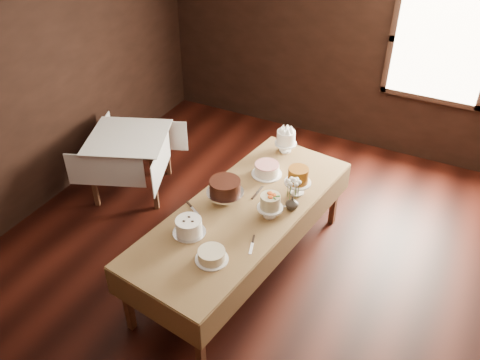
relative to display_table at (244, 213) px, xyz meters
name	(u,v)px	position (x,y,z in m)	size (l,w,h in m)	color
floor	(231,263)	(-0.15, 0.01, -0.74)	(5.00, 6.00, 0.01)	black
wall_back	(337,43)	(-0.15, 3.01, 0.66)	(5.00, 0.02, 2.80)	black
wall_left	(26,94)	(-2.65, 0.01, 0.66)	(0.02, 6.00, 2.80)	black
window	(441,47)	(1.15, 2.95, 0.86)	(1.10, 0.05, 1.30)	#FFEABF
display_table	(244,213)	(0.00, 0.00, 0.00)	(1.35, 2.70, 0.80)	#4A2715
side_table	(128,143)	(-1.86, 0.62, -0.06)	(1.19, 1.19, 0.77)	#4A2715
cake_meringue	(286,142)	(-0.05, 1.13, 0.18)	(0.25, 0.25, 0.26)	white
cake_lattice	(267,170)	(-0.04, 0.62, 0.12)	(0.35, 0.35, 0.12)	white
cake_caramel	(298,182)	(0.36, 0.46, 0.19)	(0.28, 0.28, 0.30)	white
cake_chocolate	(225,192)	(-0.21, 0.01, 0.18)	(0.42, 0.42, 0.26)	silver
cake_flowers	(270,207)	(0.27, 0.01, 0.17)	(0.24, 0.24, 0.25)	white
cake_swirl	(189,227)	(-0.27, -0.53, 0.13)	(0.30, 0.30, 0.15)	silver
cake_cream	(212,256)	(0.07, -0.73, 0.11)	(0.32, 0.32, 0.10)	white
cake_server_b	(251,248)	(0.31, -0.46, 0.06)	(0.24, 0.03, 0.01)	silver
cake_server_c	(259,190)	(0.01, 0.33, 0.06)	(0.24, 0.03, 0.01)	silver
cake_server_d	(289,205)	(0.37, 0.24, 0.06)	(0.24, 0.03, 0.01)	silver
cake_server_e	(195,211)	(-0.39, -0.24, 0.06)	(0.24, 0.03, 0.01)	silver
flower_vase	(292,203)	(0.40, 0.21, 0.12)	(0.13, 0.13, 0.13)	#2D2823
flower_bouquet	(293,187)	(0.40, 0.21, 0.31)	(0.14, 0.14, 0.20)	white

